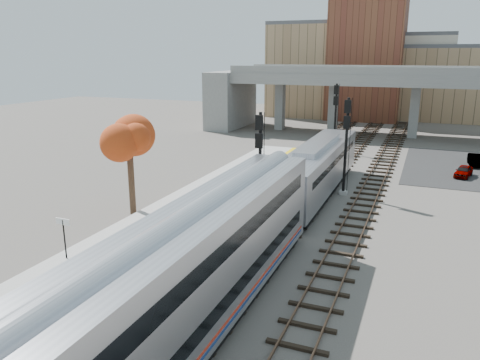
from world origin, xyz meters
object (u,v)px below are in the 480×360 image
Objects in this scene: signal_mast_far at (335,117)px; car_b at (475,160)px; signal_mast_near at (260,169)px; tree at (128,134)px; locomotive at (317,168)px; coach at (178,288)px; signal_mast_mid at (346,146)px; car_a at (464,171)px.

car_b is (14.82, -1.91, -3.39)m from signal_mast_far.
signal_mast_near is 9.35m from tree.
locomotive is 22.61m from coach.
signal_mast_far reaches higher than tree.
signal_mast_far is 15.33m from car_b.
signal_mast_mid is at bearing 65.02° from signal_mast_near.
coach is 40.56m from signal_mast_far.
signal_mast_far reaches higher than signal_mast_near.
signal_mast_near is 9.71m from signal_mast_mid.
locomotive is at bearing -83.30° from signal_mast_far.
tree is (-13.10, -10.37, 1.75)m from signal_mast_mid.
signal_mast_mid is 1.00× the size of signal_mast_far.
car_a is at bearing 71.13° from coach.
signal_mast_far is at bearing 171.23° from car_b.
signal_mast_far is at bearing 96.70° from locomotive.
car_a is at bearing -105.70° from car_b.
tree reaches higher than locomotive.
signal_mast_mid is 13.98m from car_a.
signal_mast_far reaches higher than car_a.
signal_mast_near is 0.96× the size of signal_mast_mid.
coach is at bearing -94.87° from signal_mast_mid.
signal_mast_near is 2.07× the size of car_b.
coach is at bearing -81.86° from signal_mast_near.
signal_mast_far is at bearing 71.80° from tree.
car_a is (22.48, 20.15, -5.19)m from tree.
signal_mast_near is at bearing 9.87° from tree.
coach is 35.23m from car_a.
coach reaches higher than locomotive.
tree reaches higher than signal_mast_near.
coach is 8.04× the size of car_a.
locomotive is 2.44× the size of signal_mast_mid.
locomotive is 5.28× the size of car_b.
signal_mast_far is at bearing 103.55° from signal_mast_mid.
tree is (-9.00, -1.57, 1.97)m from signal_mast_near.
signal_mast_near is 0.95× the size of signal_mast_far.
signal_mast_mid is (4.10, 8.80, 0.22)m from signal_mast_near.
signal_mast_far is at bearing 90.00° from signal_mast_near.
signal_mast_far is (-2.10, 40.49, 1.23)m from coach.
coach is at bearing -94.77° from car_a.
tree is 35.25m from car_b.
signal_mast_far is 15.67m from car_a.
signal_mast_mid reaches higher than coach.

